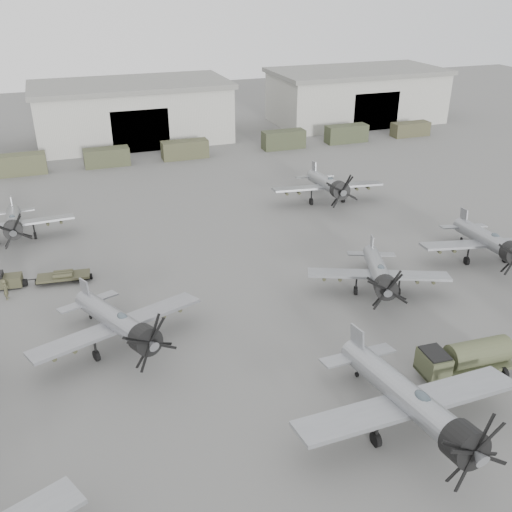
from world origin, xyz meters
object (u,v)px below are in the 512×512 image
at_px(tug_trailer, 30,279).
at_px(ground_crew, 6,290).
at_px(aircraft_mid_1, 119,323).
at_px(fuel_tanker, 465,357).
at_px(aircraft_far_0, 13,222).
at_px(aircraft_far_1, 329,185).
at_px(aircraft_near_1, 413,403).
at_px(aircraft_mid_3, 490,242).
at_px(aircraft_mid_2, 379,273).

bearing_deg(tug_trailer, ground_crew, -128.58).
bearing_deg(aircraft_mid_1, ground_crew, 107.95).
height_order(aircraft_mid_1, fuel_tanker, aircraft_mid_1).
bearing_deg(aircraft_far_0, fuel_tanker, -51.44).
bearing_deg(aircraft_far_1, ground_crew, -154.50).
height_order(aircraft_far_1, tug_trailer, aircraft_far_1).
relative_size(aircraft_near_1, fuel_tanker, 2.09).
bearing_deg(aircraft_mid_1, aircraft_far_0, 89.25).
distance_m(aircraft_mid_3, aircraft_far_0, 43.54).
xyz_separation_m(aircraft_mid_2, fuel_tanker, (-0.02, -10.68, -0.65)).
bearing_deg(ground_crew, aircraft_mid_1, -134.47).
bearing_deg(fuel_tanker, tug_trailer, 142.97).
distance_m(aircraft_far_1, ground_crew, 34.58).
distance_m(aircraft_mid_3, aircraft_far_1, 19.24).
height_order(aircraft_near_1, aircraft_mid_1, aircraft_near_1).
relative_size(aircraft_mid_3, ground_crew, 7.10).
distance_m(aircraft_mid_2, fuel_tanker, 10.70).
height_order(aircraft_mid_1, aircraft_far_0, aircraft_mid_1).
relative_size(aircraft_far_0, fuel_tanker, 1.75).
distance_m(aircraft_mid_3, ground_crew, 40.50).
bearing_deg(aircraft_mid_2, tug_trailer, -179.81).
height_order(aircraft_far_0, tug_trailer, aircraft_far_0).
relative_size(aircraft_far_0, tug_trailer, 1.49).
bearing_deg(aircraft_mid_3, aircraft_far_1, 123.60).
height_order(aircraft_near_1, aircraft_mid_2, aircraft_near_1).
relative_size(aircraft_mid_1, tug_trailer, 1.61).
bearing_deg(fuel_tanker, aircraft_mid_3, 48.52).
relative_size(aircraft_mid_2, aircraft_mid_3, 0.92).
xyz_separation_m(aircraft_mid_1, ground_crew, (-7.62, 10.00, -1.35)).
height_order(aircraft_mid_1, aircraft_far_1, aircraft_far_1).
height_order(aircraft_mid_2, tug_trailer, aircraft_mid_2).
distance_m(aircraft_mid_1, ground_crew, 12.65).
distance_m(fuel_tanker, ground_crew, 34.18).
bearing_deg(aircraft_far_1, fuel_tanker, -91.69).
height_order(aircraft_near_1, aircraft_far_1, aircraft_near_1).
xyz_separation_m(aircraft_mid_2, ground_crew, (-27.77, 9.28, -1.19)).
bearing_deg(aircraft_far_0, aircraft_mid_2, -39.51).
relative_size(aircraft_near_1, aircraft_mid_1, 1.10).
bearing_deg(aircraft_mid_2, aircraft_far_0, 166.29).
relative_size(aircraft_mid_2, tug_trailer, 1.47).
bearing_deg(aircraft_far_1, aircraft_mid_3, -61.27).
distance_m(aircraft_mid_1, fuel_tanker, 22.47).
xyz_separation_m(aircraft_far_1, tug_trailer, (-31.23, -8.59, -1.69)).
height_order(aircraft_mid_2, aircraft_far_0, aircraft_mid_2).
bearing_deg(aircraft_mid_1, aircraft_far_1, 19.39).
xyz_separation_m(aircraft_near_1, ground_crew, (-21.44, 23.49, -1.58)).
bearing_deg(aircraft_mid_3, aircraft_mid_1, -162.89).
distance_m(aircraft_mid_1, aircraft_far_0, 22.35).
bearing_deg(ground_crew, aircraft_far_0, 5.70).
bearing_deg(fuel_tanker, ground_crew, 147.09).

